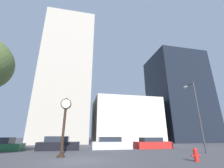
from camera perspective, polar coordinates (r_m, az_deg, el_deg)
ground_plane at (r=11.23m, az=-12.39°, el=-26.60°), size 200.00×200.00×0.00m
building_tall_tower at (r=37.67m, az=-16.62°, el=2.32°), size 10.85×12.00×29.46m
building_storefront_row at (r=36.82m, az=4.77°, el=-13.87°), size 14.53×12.00×9.59m
building_glass_modern at (r=44.79m, az=23.73°, el=-4.38°), size 13.17×12.00×23.24m
street_clock at (r=13.11m, az=-17.55°, el=-11.99°), size 0.85×0.61×4.61m
car_green at (r=20.89m, az=-36.49°, el=-18.25°), size 4.14×2.05×1.36m
car_black at (r=19.08m, az=-19.74°, el=-20.80°), size 4.58×1.97×1.47m
car_silver at (r=19.42m, az=-0.33°, el=-21.86°), size 4.76×1.85×1.39m
car_red at (r=21.11m, az=15.13°, el=-21.11°), size 4.71×2.10×1.31m
fire_hydrant_near at (r=11.82m, az=29.31°, el=-22.39°), size 0.64×0.28×0.80m
street_lamp_right at (r=17.99m, az=28.96°, el=-6.91°), size 0.36×1.57×7.02m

